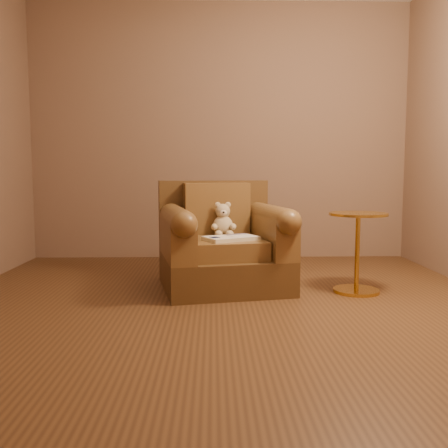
{
  "coord_description": "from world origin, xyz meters",
  "views": [
    {
      "loc": [
        -0.07,
        -3.39,
        0.92
      ],
      "look_at": [
        0.01,
        0.49,
        0.52
      ],
      "focal_mm": 40.0,
      "sensor_mm": 36.0,
      "label": 1
    }
  ],
  "objects": [
    {
      "name": "guidebook",
      "position": [
        0.06,
        0.38,
        0.42
      ],
      "size": [
        0.46,
        0.39,
        0.03
      ],
      "rotation": [
        0.0,
        0.0,
        0.49
      ],
      "color": "beige",
      "rests_on": "armchair"
    },
    {
      "name": "side_table",
      "position": [
        1.03,
        0.36,
        0.33
      ],
      "size": [
        0.44,
        0.44,
        0.62
      ],
      "color": "gold",
      "rests_on": "floor"
    },
    {
      "name": "room",
      "position": [
        0.0,
        0.0,
        1.71
      ],
      "size": [
        4.02,
        4.02,
        2.71
      ],
      "color": "#7D604D",
      "rests_on": "ground"
    },
    {
      "name": "armchair",
      "position": [
        0.0,
        0.57,
        0.33
      ],
      "size": [
        1.1,
        1.07,
        0.85
      ],
      "rotation": [
        0.0,
        0.0,
        0.2
      ],
      "color": "#52371B",
      "rests_on": "floor"
    },
    {
      "name": "teddy_bear",
      "position": [
        0.01,
        0.65,
        0.51
      ],
      "size": [
        0.21,
        0.23,
        0.28
      ],
      "rotation": [
        0.0,
        0.0,
        0.07
      ],
      "color": "#C6B18A",
      "rests_on": "armchair"
    },
    {
      "name": "floor",
      "position": [
        0.0,
        0.0,
        0.0
      ],
      "size": [
        4.0,
        4.0,
        0.0
      ],
      "primitive_type": "plane",
      "color": "brown",
      "rests_on": "ground"
    }
  ]
}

